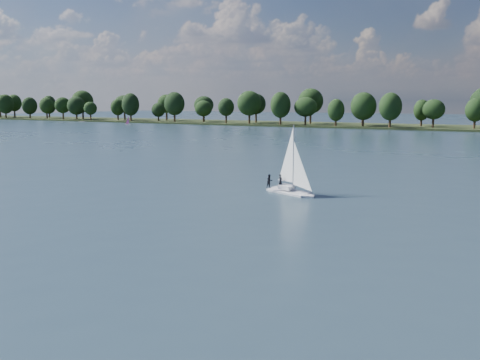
{
  "coord_description": "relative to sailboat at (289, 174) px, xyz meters",
  "views": [
    {
      "loc": [
        35.99,
        -11.43,
        10.94
      ],
      "look_at": [
        8.14,
        37.86,
        2.5
      ],
      "focal_mm": 40.0,
      "sensor_mm": 36.0,
      "label": 1
    }
  ],
  "objects": [
    {
      "name": "dinghy_pink",
      "position": [
        -137.03,
        128.86,
        -1.31
      ],
      "size": [
        3.04,
        2.14,
        4.53
      ],
      "rotation": [
        0.0,
        0.0,
        0.41
      ],
      "color": "silver",
      "rests_on": "ground"
    },
    {
      "name": "treeline",
      "position": [
        -20.71,
        162.23,
        5.81
      ],
      "size": [
        563.51,
        74.0,
        18.48
      ],
      "color": "black",
      "rests_on": "ground"
    },
    {
      "name": "sailboat",
      "position": [
        0.0,
        0.0,
        0.0
      ],
      "size": [
        6.68,
        4.11,
        8.53
      ],
      "rotation": [
        0.0,
        0.0,
        -0.39
      ],
      "color": "silver",
      "rests_on": "ground"
    },
    {
      "name": "pontoon",
      "position": [
        -181.87,
        144.27,
        -2.38
      ],
      "size": [
        4.23,
        2.51,
        0.5
      ],
      "primitive_type": "cube",
      "rotation": [
        0.0,
        0.0,
        -0.13
      ],
      "color": "slate",
      "rests_on": "ground"
    },
    {
      "name": "ground",
      "position": [
        -10.32,
        54.29,
        -2.38
      ],
      "size": [
        700.0,
        700.0,
        0.0
      ],
      "primitive_type": "plane",
      "color": "#233342",
      "rests_on": "ground"
    },
    {
      "name": "far_shore",
      "position": [
        -10.32,
        166.29,
        -2.38
      ],
      "size": [
        660.0,
        40.0,
        1.5
      ],
      "primitive_type": "cube",
      "color": "black",
      "rests_on": "ground"
    }
  ]
}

